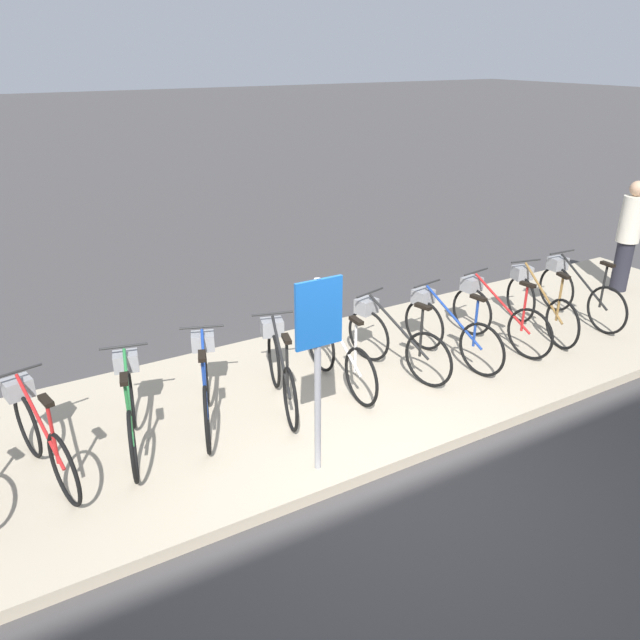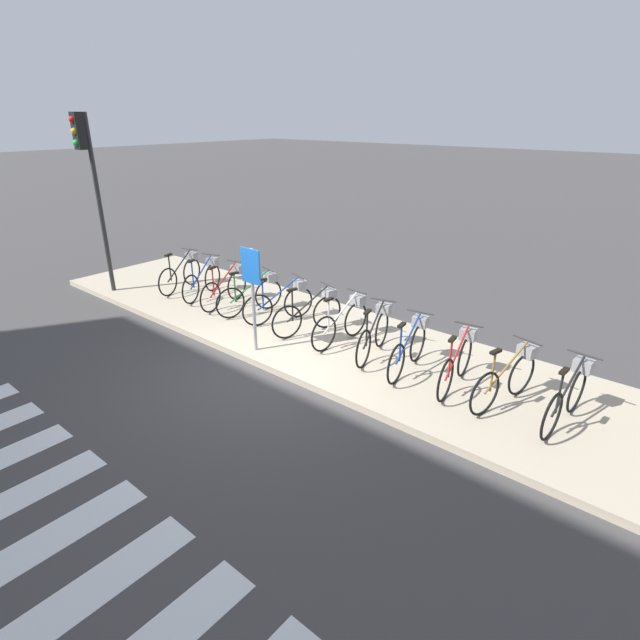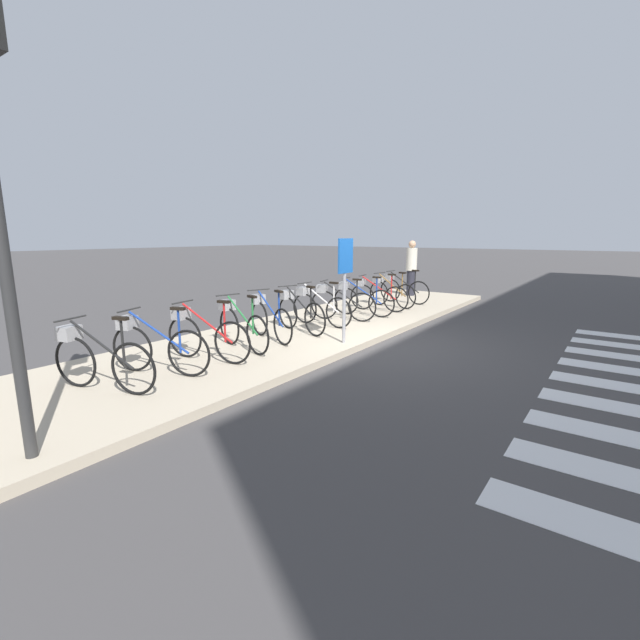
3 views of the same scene
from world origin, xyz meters
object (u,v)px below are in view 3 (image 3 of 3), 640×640
(parked_bicycle_3, at_px, (240,324))
(parked_bicycle_8, at_px, (360,298))
(parked_bicycle_10, at_px, (389,291))
(sign_post, at_px, (345,272))
(parked_bicycle_7, at_px, (339,301))
(parked_bicycle_0, at_px, (97,357))
(parked_bicycle_1, at_px, (154,344))
(parked_bicycle_9, at_px, (375,294))
(parked_bicycle_11, at_px, (401,288))
(pedestrian, at_px, (411,267))
(parked_bicycle_4, at_px, (268,316))
(parked_bicycle_5, at_px, (298,311))
(parked_bicycle_2, at_px, (203,333))
(parked_bicycle_6, at_px, (318,305))

(parked_bicycle_3, bearing_deg, parked_bicycle_8, -1.57)
(parked_bicycle_10, xyz_separation_m, sign_post, (-4.09, -1.17, 0.84))
(parked_bicycle_8, bearing_deg, parked_bicycle_7, 172.18)
(parked_bicycle_0, relative_size, parked_bicycle_1, 1.02)
(parked_bicycle_3, distance_m, parked_bicycle_8, 3.84)
(parked_bicycle_8, bearing_deg, parked_bicycle_0, 179.35)
(parked_bicycle_9, xyz_separation_m, sign_post, (-3.31, -1.17, 0.84))
(parked_bicycle_1, relative_size, parked_bicycle_3, 0.97)
(parked_bicycle_11, bearing_deg, sign_post, -166.37)
(parked_bicycle_3, xyz_separation_m, pedestrian, (7.86, 0.36, 0.49))
(parked_bicycle_4, xyz_separation_m, parked_bicycle_11, (5.49, -0.12, 0.00))
(parked_bicycle_4, xyz_separation_m, parked_bicycle_5, (0.83, -0.05, 0.00))
(parked_bicycle_10, bearing_deg, pedestrian, 10.37)
(parked_bicycle_1, xyz_separation_m, parked_bicycle_5, (3.26, 0.03, 0.00))
(pedestrian, distance_m, sign_post, 6.70)
(parked_bicycle_9, bearing_deg, parked_bicycle_2, 179.62)
(parked_bicycle_3, relative_size, parked_bicycle_7, 1.00)
(parked_bicycle_1, bearing_deg, parked_bicycle_5, 0.47)
(parked_bicycle_1, relative_size, parked_bicycle_2, 0.96)
(parked_bicycle_8, height_order, sign_post, sign_post)
(parked_bicycle_1, relative_size, parked_bicycle_4, 1.00)
(pedestrian, relative_size, sign_post, 0.94)
(parked_bicycle_0, height_order, parked_bicycle_4, same)
(parked_bicycle_5, xyz_separation_m, parked_bicycle_8, (2.23, -0.12, 0.00))
(parked_bicycle_6, height_order, parked_bicycle_7, same)
(parked_bicycle_3, distance_m, parked_bicycle_4, 0.79)
(parked_bicycle_6, distance_m, parked_bicycle_9, 2.33)
(parked_bicycle_7, bearing_deg, parked_bicycle_10, -1.92)
(sign_post, bearing_deg, parked_bicycle_10, 15.92)
(parked_bicycle_7, distance_m, parked_bicycle_11, 3.18)
(parked_bicycle_5, distance_m, parked_bicycle_7, 1.48)
(parked_bicycle_3, distance_m, parked_bicycle_7, 3.09)
(parked_bicycle_2, height_order, parked_bicycle_4, same)
(pedestrian, bearing_deg, parked_bicycle_11, -165.31)
(sign_post, bearing_deg, parked_bicycle_4, 113.88)
(parked_bicycle_2, relative_size, parked_bicycle_7, 1.01)
(parked_bicycle_7, bearing_deg, parked_bicycle_8, -7.82)
(parked_bicycle_6, xyz_separation_m, parked_bicycle_11, (3.92, -0.12, 0.00))
(sign_post, bearing_deg, parked_bicycle_7, 35.91)
(parked_bicycle_7, relative_size, parked_bicycle_8, 0.98)
(parked_bicycle_10, distance_m, pedestrian, 2.49)
(parked_bicycle_5, relative_size, parked_bicycle_7, 0.99)
(parked_bicycle_1, bearing_deg, pedestrian, 2.24)
(parked_bicycle_1, bearing_deg, parked_bicycle_2, -1.95)
(parked_bicycle_6, bearing_deg, parked_bicycle_4, 179.77)
(parked_bicycle_4, height_order, parked_bicycle_9, same)
(parked_bicycle_8, bearing_deg, pedestrian, 6.59)
(parked_bicycle_4, bearing_deg, parked_bicycle_7, -1.66)
(parked_bicycle_3, xyz_separation_m, sign_post, (1.37, -1.25, 0.84))
(parked_bicycle_9, distance_m, pedestrian, 3.25)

